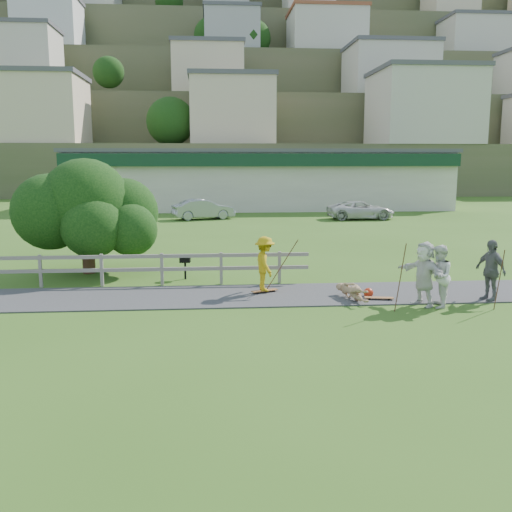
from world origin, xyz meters
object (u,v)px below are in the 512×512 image
object	(u,v)px
car_silver	(203,209)
spectator_d	(424,274)
bbq	(185,268)
skater_fallen	(352,292)
spectator_a	(439,276)
skater_rider	(265,267)
car_white	(361,210)
tree	(87,222)
spectator_b	(490,271)

from	to	relation	value
car_silver	spectator_d	bearing A→B (deg)	178.24
spectator_d	bbq	bearing A→B (deg)	-144.81
skater_fallen	spectator_a	bearing A→B (deg)	-40.28
skater_rider	car_silver	bearing A→B (deg)	-3.90
skater_rider	bbq	world-z (taller)	skater_rider
skater_rider	car_white	distance (m)	24.08
spectator_a	tree	xyz separation A→B (m)	(-11.06, 5.98, 1.02)
spectator_a	tree	distance (m)	12.61
skater_rider	spectator_a	size ratio (longest dim) A/B	0.95
car_white	bbq	distance (m)	23.04
skater_fallen	spectator_b	xyz separation A→B (m)	(4.09, -0.39, 0.66)
spectator_b	bbq	xyz separation A→B (m)	(-9.24, 3.94, -0.53)
skater_rider	spectator_b	distance (m)	6.80
skater_fallen	bbq	size ratio (longest dim) A/B	1.89
tree	spectator_d	bearing A→B (deg)	-28.23
skater_rider	bbq	size ratio (longest dim) A/B	2.16
spectator_b	spectator_d	bearing A→B (deg)	-99.65
spectator_b	spectator_d	world-z (taller)	spectator_d
spectator_d	car_white	distance (m)	24.63
car_white	tree	distance (m)	24.00
spectator_d	car_silver	distance (m)	26.02
skater_fallen	bbq	xyz separation A→B (m)	(-5.15, 3.56, 0.12)
spectator_b	car_silver	world-z (taller)	spectator_b
skater_fallen	car_silver	world-z (taller)	car_silver
spectator_b	car_white	xyz separation A→B (m)	(2.42, 23.82, -0.28)
spectator_a	skater_rider	bearing A→B (deg)	-95.81
skater_rider	car_white	xyz separation A→B (m)	(9.05, 22.31, -0.21)
skater_fallen	tree	world-z (taller)	tree
skater_fallen	car_silver	xyz separation A→B (m)	(-4.72, 24.40, 0.44)
skater_rider	tree	size ratio (longest dim) A/B	0.33
skater_fallen	spectator_d	world-z (taller)	spectator_d
skater_fallen	spectator_a	size ratio (longest dim) A/B	0.84
spectator_b	skater_fallen	bearing A→B (deg)	-114.82
skater_rider	car_silver	world-z (taller)	skater_rider
spectator_b	car_white	size ratio (longest dim) A/B	0.39
skater_rider	skater_fallen	world-z (taller)	skater_rider
skater_rider	car_silver	distance (m)	23.39
car_silver	tree	bearing A→B (deg)	151.61
car_silver	car_white	bearing A→B (deg)	-111.46
skater_fallen	car_white	xyz separation A→B (m)	(6.50, 23.43, 0.38)
spectator_b	car_white	world-z (taller)	spectator_b
spectator_d	car_white	xyz separation A→B (m)	(4.60, 24.19, -0.29)
spectator_d	car_silver	bearing A→B (deg)	171.40
skater_rider	bbq	xyz separation A→B (m)	(-2.61, 2.44, -0.46)
skater_rider	bbq	distance (m)	3.60
skater_rider	spectator_d	bearing A→B (deg)	-122.13
spectator_b	skater_rider	bearing A→B (deg)	-122.18
skater_fallen	bbq	world-z (taller)	bbq
spectator_a	spectator_b	xyz separation A→B (m)	(1.84, 0.61, 0.03)
skater_rider	tree	world-z (taller)	tree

